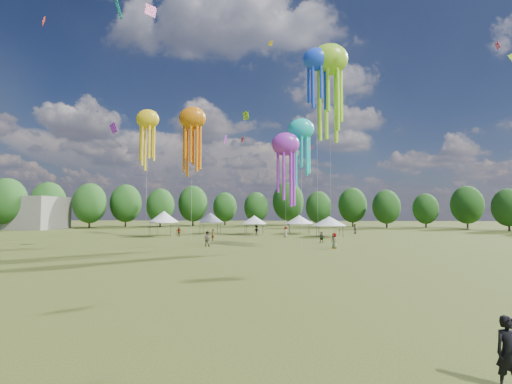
{
  "coord_description": "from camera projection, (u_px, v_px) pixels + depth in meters",
  "views": [
    {
      "loc": [
        3.35,
        -13.15,
        4.54
      ],
      "look_at": [
        1.25,
        15.0,
        6.0
      ],
      "focal_mm": 25.44,
      "sensor_mm": 36.0,
      "label": 1
    }
  ],
  "objects": [
    {
      "name": "ground",
      "position": [
        191.0,
        336.0,
        13.11
      ],
      "size": [
        300.0,
        300.0,
        0.0
      ],
      "primitive_type": "plane",
      "color": "#384416",
      "rests_on": "ground"
    },
    {
      "name": "spectator_near",
      "position": [
        207.0,
        239.0,
        46.04
      ],
      "size": [
        1.07,
        0.92,
        1.93
      ],
      "primitive_type": "imported",
      "rotation": [
        0.0,
        0.0,
        2.92
      ],
      "color": "gray",
      "rests_on": "ground"
    },
    {
      "name": "small_kites",
      "position": [
        265.0,
        40.0,
        56.75
      ],
      "size": [
        71.7,
        52.07,
        44.04
      ],
      "color": "orange",
      "rests_on": "ground"
    },
    {
      "name": "festival_tents",
      "position": [
        250.0,
        219.0,
        68.46
      ],
      "size": [
        35.22,
        13.31,
        4.47
      ],
      "color": "#47474C",
      "rests_on": "ground"
    },
    {
      "name": "observer_main",
      "position": [
        509.0,
        352.0,
        9.29
      ],
      "size": [
        0.68,
        0.45,
        1.83
      ],
      "primitive_type": "imported",
      "rotation": [
        0.0,
        0.0,
        0.02
      ],
      "color": "black",
      "rests_on": "ground"
    },
    {
      "name": "show_kites",
      "position": [
        273.0,
        102.0,
        56.57
      ],
      "size": [
        36.83,
        22.13,
        31.15
      ],
      "color": "orange",
      "rests_on": "ground"
    },
    {
      "name": "spectators_far",
      "position": [
        290.0,
        233.0,
        59.96
      ],
      "size": [
        33.26,
        29.07,
        1.91
      ],
      "color": "gray",
      "rests_on": "ground"
    },
    {
      "name": "treeline",
      "position": [
        249.0,
        201.0,
        76.0
      ],
      "size": [
        201.57,
        95.24,
        13.43
      ],
      "color": "#38281C",
      "rests_on": "ground"
    }
  ]
}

